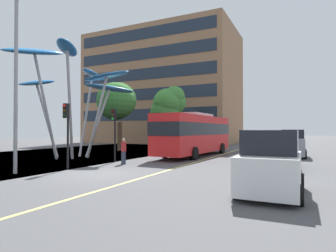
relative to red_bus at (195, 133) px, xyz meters
name	(u,v)px	position (x,y,z in m)	size (l,w,h in m)	color
ground	(89,174)	(-1.55, -11.32, -2.01)	(120.00, 240.00, 0.10)	#4C4C4F
red_bus	(195,133)	(0.00, 0.00, 0.00)	(3.10, 11.20, 3.59)	red
leaf_sculpture	(72,76)	(-7.99, -5.96, 4.41)	(10.12, 10.27, 8.50)	#9EA0A5
traffic_light_kerb_near	(67,122)	(-3.50, -10.93, 0.68)	(0.28, 0.42, 3.64)	black
traffic_light_kerb_far	(114,124)	(-3.37, -6.79, 0.65)	(0.28, 0.42, 3.60)	black
car_parked_near	(271,164)	(7.27, -12.35, -0.95)	(2.03, 3.89, 2.17)	silver
car_parked_mid	(278,151)	(6.91, -5.09, -1.00)	(1.93, 4.60, 2.04)	navy
car_parked_far	(293,144)	(7.50, 2.30, -0.92)	(1.94, 3.82, 2.22)	gray
street_lamp	(20,62)	(-4.43, -13.13, 3.61)	(1.42, 0.44, 8.97)	gray
tree_pavement_near	(116,100)	(-9.80, 2.29, 3.40)	(4.53, 5.26, 7.41)	brown
tree_pavement_far	(169,106)	(-6.65, 8.67, 3.16)	(4.27, 4.00, 7.58)	brown
pedestrian	(124,151)	(-2.13, -7.45, -1.14)	(0.34, 0.34, 1.65)	#2D3342
backdrop_building	(163,89)	(-14.53, 22.91, 7.61)	(25.47, 14.64, 19.14)	#936B4C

